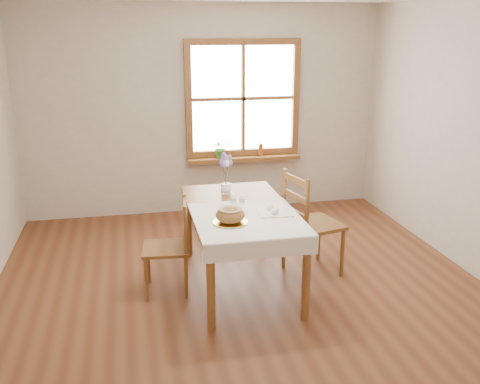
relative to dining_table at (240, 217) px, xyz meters
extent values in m
plane|color=brown|center=(0.00, -0.30, -0.66)|extent=(5.00, 5.00, 0.00)
cube|color=beige|center=(0.00, 2.20, 0.64)|extent=(4.50, 0.10, 2.60)
cube|color=beige|center=(0.00, -2.80, 0.64)|extent=(4.50, 0.10, 2.60)
cube|color=brown|center=(0.50, 2.16, 1.48)|extent=(1.46, 0.08, 0.08)
cube|color=brown|center=(0.50, 2.16, 0.10)|extent=(1.46, 0.08, 0.08)
cube|color=brown|center=(-0.19, 2.16, 0.79)|extent=(0.08, 0.08, 1.30)
cube|color=brown|center=(1.19, 2.16, 0.79)|extent=(0.08, 0.08, 1.30)
cube|color=brown|center=(0.50, 2.16, 0.79)|extent=(0.04, 0.06, 1.30)
cube|color=brown|center=(0.50, 2.16, 0.79)|extent=(1.30, 0.06, 0.04)
cube|color=white|center=(0.50, 2.19, 0.79)|extent=(1.30, 0.01, 1.30)
cube|color=brown|center=(0.50, 2.10, 0.03)|extent=(1.46, 0.20, 0.05)
cube|color=brown|center=(0.00, 0.00, 0.06)|extent=(0.90, 1.60, 0.05)
cylinder|color=brown|center=(-0.39, -0.74, -0.31)|extent=(0.07, 0.07, 0.70)
cylinder|color=brown|center=(0.39, -0.74, -0.31)|extent=(0.07, 0.07, 0.70)
cylinder|color=brown|center=(-0.39, 0.74, -0.31)|extent=(0.07, 0.07, 0.70)
cylinder|color=brown|center=(0.39, 0.74, -0.31)|extent=(0.07, 0.07, 0.70)
cube|color=white|center=(0.00, -0.30, 0.09)|extent=(0.91, 0.99, 0.01)
cylinder|color=white|center=(-0.17, -0.39, 0.10)|extent=(0.36, 0.36, 0.02)
ellipsoid|color=olive|center=(-0.17, -0.39, 0.18)|extent=(0.24, 0.24, 0.13)
cube|color=white|center=(0.26, -0.23, 0.10)|extent=(0.31, 0.27, 0.01)
cylinder|color=white|center=(-0.04, 0.09, 0.15)|extent=(0.07, 0.07, 0.11)
cylinder|color=white|center=(0.03, 0.06, 0.14)|extent=(0.05, 0.05, 0.10)
cylinder|color=white|center=(-0.05, 0.42, 0.14)|extent=(0.12, 0.12, 0.10)
imported|color=#3D7D32|center=(0.20, 2.10, 0.15)|extent=(0.29, 0.30, 0.19)
cylinder|color=#A4531E|center=(0.72, 2.10, 0.13)|extent=(0.07, 0.07, 0.16)
camera|label=1|loc=(-0.95, -4.46, 1.64)|focal=40.00mm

